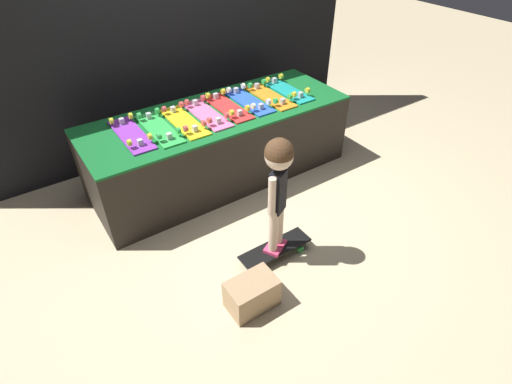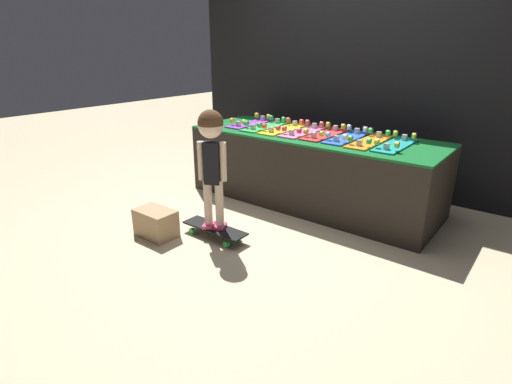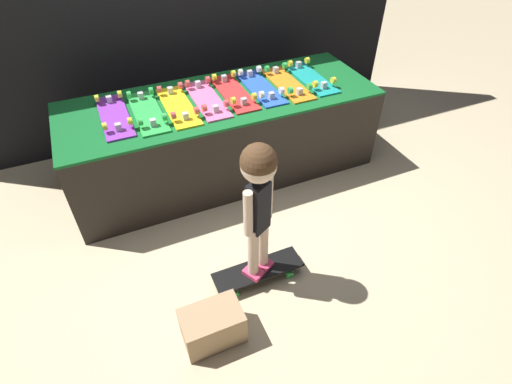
{
  "view_description": "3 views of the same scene",
  "coord_description": "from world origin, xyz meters",
  "px_view_note": "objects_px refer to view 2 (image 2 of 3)",
  "views": [
    {
      "loc": [
        -1.58,
        -2.4,
        2.37
      ],
      "look_at": [
        -0.18,
        -0.34,
        0.43
      ],
      "focal_mm": 28.0,
      "sensor_mm": 36.0,
      "label": 1
    },
    {
      "loc": [
        1.94,
        -2.84,
        1.53
      ],
      "look_at": [
        -0.02,
        -0.33,
        0.36
      ],
      "focal_mm": 28.0,
      "sensor_mm": 36.0,
      "label": 2
    },
    {
      "loc": [
        -0.89,
        -2.16,
        2.2
      ],
      "look_at": [
        -0.06,
        -0.28,
        0.41
      ],
      "focal_mm": 28.0,
      "sensor_mm": 36.0,
      "label": 3
    }
  ],
  "objects_px": {
    "storage_box": "(156,223)",
    "skateboard_on_floor": "(215,229)",
    "skateboard_yellow_on_rack": "(283,128)",
    "skateboard_purple_on_rack": "(251,123)",
    "skateboard_green_on_rack": "(266,126)",
    "skateboard_teal_on_rack": "(396,144)",
    "skateboard_red_on_rack": "(325,134)",
    "child": "(211,148)",
    "skateboard_pink_on_rack": "(303,131)",
    "skateboard_orange_on_rack": "(369,141)",
    "skateboard_blue_on_rack": "(347,137)"
  },
  "relations": [
    {
      "from": "skateboard_blue_on_rack",
      "to": "skateboard_teal_on_rack",
      "type": "height_order",
      "value": "same"
    },
    {
      "from": "skateboard_teal_on_rack",
      "to": "skateboard_on_floor",
      "type": "bearing_deg",
      "value": -129.92
    },
    {
      "from": "skateboard_green_on_rack",
      "to": "skateboard_purple_on_rack",
      "type": "bearing_deg",
      "value": 170.73
    },
    {
      "from": "skateboard_purple_on_rack",
      "to": "skateboard_green_on_rack",
      "type": "distance_m",
      "value": 0.23
    },
    {
      "from": "skateboard_blue_on_rack",
      "to": "child",
      "type": "distance_m",
      "value": 1.35
    },
    {
      "from": "skateboard_green_on_rack",
      "to": "skateboard_red_on_rack",
      "type": "xyz_separation_m",
      "value": [
        0.69,
        0.03,
        0.0
      ]
    },
    {
      "from": "skateboard_yellow_on_rack",
      "to": "storage_box",
      "type": "bearing_deg",
      "value": -100.65
    },
    {
      "from": "storage_box",
      "to": "skateboard_on_floor",
      "type": "bearing_deg",
      "value": 34.62
    },
    {
      "from": "skateboard_pink_on_rack",
      "to": "skateboard_on_floor",
      "type": "xyz_separation_m",
      "value": [
        -0.1,
        -1.21,
        -0.65
      ]
    },
    {
      "from": "skateboard_green_on_rack",
      "to": "child",
      "type": "height_order",
      "value": "child"
    },
    {
      "from": "skateboard_purple_on_rack",
      "to": "skateboard_green_on_rack",
      "type": "relative_size",
      "value": 1.0
    },
    {
      "from": "skateboard_on_floor",
      "to": "storage_box",
      "type": "relative_size",
      "value": 1.73
    },
    {
      "from": "skateboard_yellow_on_rack",
      "to": "skateboard_orange_on_rack",
      "type": "relative_size",
      "value": 1.0
    },
    {
      "from": "skateboard_yellow_on_rack",
      "to": "skateboard_orange_on_rack",
      "type": "bearing_deg",
      "value": 0.49
    },
    {
      "from": "skateboard_yellow_on_rack",
      "to": "skateboard_pink_on_rack",
      "type": "relative_size",
      "value": 1.0
    },
    {
      "from": "skateboard_purple_on_rack",
      "to": "skateboard_orange_on_rack",
      "type": "distance_m",
      "value": 1.39
    },
    {
      "from": "skateboard_purple_on_rack",
      "to": "skateboard_yellow_on_rack",
      "type": "height_order",
      "value": "same"
    },
    {
      "from": "skateboard_green_on_rack",
      "to": "skateboard_on_floor",
      "type": "distance_m",
      "value": 1.42
    },
    {
      "from": "skateboard_orange_on_rack",
      "to": "child",
      "type": "height_order",
      "value": "child"
    },
    {
      "from": "skateboard_yellow_on_rack",
      "to": "storage_box",
      "type": "height_order",
      "value": "skateboard_yellow_on_rack"
    },
    {
      "from": "skateboard_yellow_on_rack",
      "to": "skateboard_blue_on_rack",
      "type": "distance_m",
      "value": 0.69
    },
    {
      "from": "skateboard_teal_on_rack",
      "to": "skateboard_green_on_rack",
      "type": "bearing_deg",
      "value": -179.16
    },
    {
      "from": "skateboard_teal_on_rack",
      "to": "skateboard_red_on_rack",
      "type": "bearing_deg",
      "value": 179.37
    },
    {
      "from": "skateboard_green_on_rack",
      "to": "skateboard_blue_on_rack",
      "type": "distance_m",
      "value": 0.93
    },
    {
      "from": "skateboard_orange_on_rack",
      "to": "skateboard_on_floor",
      "type": "xyz_separation_m",
      "value": [
        -0.79,
        -1.2,
        -0.65
      ]
    },
    {
      "from": "skateboard_pink_on_rack",
      "to": "skateboard_teal_on_rack",
      "type": "xyz_separation_m",
      "value": [
        0.92,
        0.01,
        0.0
      ]
    },
    {
      "from": "skateboard_orange_on_rack",
      "to": "child",
      "type": "xyz_separation_m",
      "value": [
        -0.79,
        -1.2,
        0.05
      ]
    },
    {
      "from": "skateboard_yellow_on_rack",
      "to": "child",
      "type": "distance_m",
      "value": 1.21
    },
    {
      "from": "skateboard_purple_on_rack",
      "to": "skateboard_blue_on_rack",
      "type": "relative_size",
      "value": 1.0
    },
    {
      "from": "skateboard_blue_on_rack",
      "to": "storage_box",
      "type": "xyz_separation_m",
      "value": [
        -0.97,
        -1.52,
        -0.61
      ]
    },
    {
      "from": "skateboard_pink_on_rack",
      "to": "skateboard_blue_on_rack",
      "type": "xyz_separation_m",
      "value": [
        0.46,
        0.02,
        0.0
      ]
    },
    {
      "from": "skateboard_yellow_on_rack",
      "to": "storage_box",
      "type": "distance_m",
      "value": 1.63
    },
    {
      "from": "skateboard_purple_on_rack",
      "to": "skateboard_teal_on_rack",
      "type": "xyz_separation_m",
      "value": [
        1.62,
        -0.02,
        0.0
      ]
    },
    {
      "from": "skateboard_blue_on_rack",
      "to": "skateboard_teal_on_rack",
      "type": "relative_size",
      "value": 1.0
    },
    {
      "from": "skateboard_red_on_rack",
      "to": "skateboard_green_on_rack",
      "type": "bearing_deg",
      "value": -177.68
    },
    {
      "from": "skateboard_purple_on_rack",
      "to": "skateboard_on_floor",
      "type": "bearing_deg",
      "value": -64.32
    },
    {
      "from": "skateboard_blue_on_rack",
      "to": "skateboard_on_floor",
      "type": "relative_size",
      "value": 1.08
    },
    {
      "from": "skateboard_on_floor",
      "to": "child",
      "type": "height_order",
      "value": "child"
    },
    {
      "from": "skateboard_purple_on_rack",
      "to": "skateboard_red_on_rack",
      "type": "xyz_separation_m",
      "value": [
        0.92,
        -0.01,
        0.0
      ]
    },
    {
      "from": "child",
      "to": "storage_box",
      "type": "bearing_deg",
      "value": -172.97
    },
    {
      "from": "skateboard_teal_on_rack",
      "to": "storage_box",
      "type": "bearing_deg",
      "value": -133.6
    },
    {
      "from": "skateboard_purple_on_rack",
      "to": "skateboard_pink_on_rack",
      "type": "xyz_separation_m",
      "value": [
        0.69,
        -0.03,
        0.0
      ]
    },
    {
      "from": "skateboard_red_on_rack",
      "to": "skateboard_teal_on_rack",
      "type": "distance_m",
      "value": 0.69
    },
    {
      "from": "storage_box",
      "to": "skateboard_purple_on_rack",
      "type": "bearing_deg",
      "value": 96.88
    },
    {
      "from": "skateboard_purple_on_rack",
      "to": "skateboard_orange_on_rack",
      "type": "relative_size",
      "value": 1.0
    },
    {
      "from": "skateboard_pink_on_rack",
      "to": "skateboard_teal_on_rack",
      "type": "relative_size",
      "value": 1.0
    },
    {
      "from": "skateboard_blue_on_rack",
      "to": "child",
      "type": "bearing_deg",
      "value": -114.47
    },
    {
      "from": "skateboard_pink_on_rack",
      "to": "storage_box",
      "type": "distance_m",
      "value": 1.69
    },
    {
      "from": "skateboard_red_on_rack",
      "to": "skateboard_yellow_on_rack",
      "type": "bearing_deg",
      "value": -175.86
    },
    {
      "from": "skateboard_teal_on_rack",
      "to": "child",
      "type": "height_order",
      "value": "child"
    }
  ]
}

